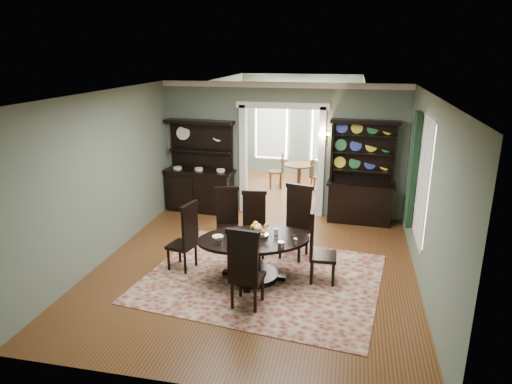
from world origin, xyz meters
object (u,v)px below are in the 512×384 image
welsh_dresser (361,186)px  parlor_table (299,173)px  dining_table (254,250)px  sideboard (200,180)px

welsh_dresser → parlor_table: 2.61m
welsh_dresser → parlor_table: bearing=130.9°
dining_table → welsh_dresser: size_ratio=0.96×
sideboard → parlor_table: sideboard is taller
dining_table → parlor_table: 5.14m
sideboard → welsh_dresser: size_ratio=0.95×
dining_table → parlor_table: bearing=69.8°
dining_table → welsh_dresser: welsh_dresser is taller
dining_table → welsh_dresser: bearing=42.1°
dining_table → welsh_dresser: 3.56m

